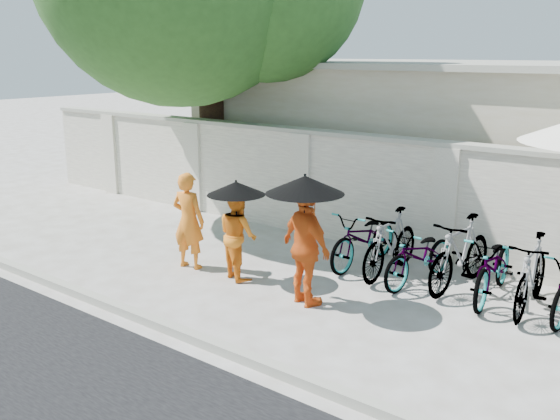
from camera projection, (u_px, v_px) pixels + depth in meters
The scene contains 15 objects.
ground at pixel (236, 288), 9.62m from camera, with size 80.00×80.00×0.00m, color beige.
kerb at pixel (151, 321), 8.30m from camera, with size 40.00×0.16×0.12m, color #99998B.
compound_wall at pixel (395, 197), 11.21m from camera, with size 20.00×0.30×2.00m, color white.
building_behind at pixel (522, 145), 13.37m from camera, with size 14.00×6.00×3.20m, color beige.
monk_left at pixel (188, 221), 10.35m from camera, with size 0.59×0.39×1.63m, color orange.
monk_center at pixel (238, 235), 9.90m from camera, with size 0.69×0.54×1.43m, color orange.
parasol_center at pixel (236, 188), 9.62m from camera, with size 0.92×0.92×0.79m.
monk_right at pixel (306, 247), 8.79m from camera, with size 1.00×0.42×1.71m, color #D85717.
parasol_right at pixel (305, 185), 8.49m from camera, with size 1.10×1.10×0.93m.
bike_0 at pixel (364, 238), 10.50m from camera, with size 0.65×1.86×0.98m, color gray.
bike_1 at pixel (390, 243), 10.05m from camera, with size 0.51×1.80×1.08m, color gray.
bike_2 at pixel (420, 256), 9.68m from camera, with size 0.62×1.76×0.93m, color gray.
bike_3 at pixel (460, 253), 9.47m from camera, with size 0.53×1.87×1.12m, color gray.
bike_4 at pixel (494, 267), 9.08m from camera, with size 0.66×1.89×1.00m, color gray.
bike_5 at pixel (532, 275), 8.64m from camera, with size 0.50×1.79×1.07m, color gray.
Camera 1 is at (6.09, -6.69, 3.54)m, focal length 40.00 mm.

